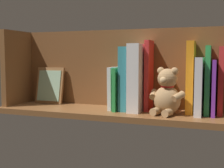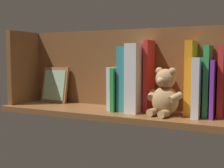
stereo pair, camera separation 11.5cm
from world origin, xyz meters
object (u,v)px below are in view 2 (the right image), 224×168
Objects in this scene: dictionary_thick_white at (137,78)px; picture_frame_leaning at (55,85)px; book_0 at (221,82)px; teddy_bear at (165,94)px.

picture_frame_leaning is (41.73, -4.79, -4.80)cm from dictionary_thick_white.
book_0 is at bearing 178.22° from picture_frame_leaning.
book_0 is at bearing -144.07° from teddy_bear.
book_0 is 0.95× the size of dictionary_thick_white.
teddy_bear is 0.67× the size of dictionary_thick_white.
dictionary_thick_white is at bearing 4.90° from book_0.
book_0 is 1.43× the size of teddy_bear.
book_0 is 30.03cm from dictionary_thick_white.
book_0 is 71.80cm from picture_frame_leaning.
book_0 is 19.62cm from teddy_bear.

